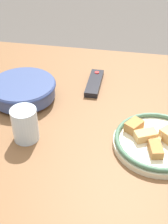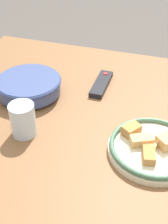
% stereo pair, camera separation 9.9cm
% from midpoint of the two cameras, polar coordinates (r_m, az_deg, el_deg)
% --- Properties ---
extents(dining_table, '(1.22, 0.98, 0.72)m').
position_cam_midpoint_polar(dining_table, '(1.08, -0.84, -4.20)').
color(dining_table, brown).
rests_on(dining_table, ground_plane).
extents(noodle_bowl, '(0.23, 0.23, 0.07)m').
position_cam_midpoint_polar(noodle_bowl, '(1.12, -13.62, 3.96)').
color(noodle_bowl, '#384775').
rests_on(noodle_bowl, dining_table).
extents(food_plate, '(0.26, 0.26, 0.05)m').
position_cam_midpoint_polar(food_plate, '(0.92, 10.26, -5.38)').
color(food_plate, beige).
rests_on(food_plate, dining_table).
extents(tv_remote, '(0.05, 0.17, 0.02)m').
position_cam_midpoint_polar(tv_remote, '(1.17, -0.49, 5.25)').
color(tv_remote, black).
rests_on(tv_remote, dining_table).
extents(drinking_glass, '(0.08, 0.08, 0.10)m').
position_cam_midpoint_polar(drinking_glass, '(0.94, -13.75, -2.35)').
color(drinking_glass, silver).
rests_on(drinking_glass, dining_table).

